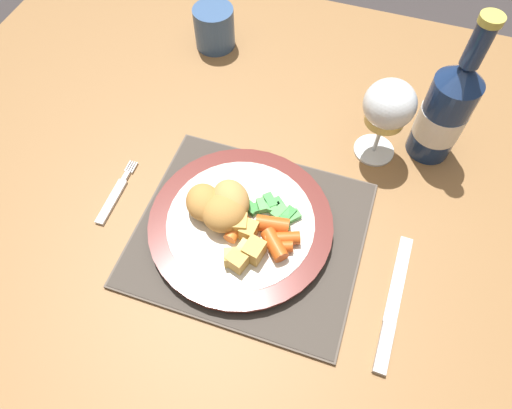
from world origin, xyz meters
TOP-DOWN VIEW (x-y plane):
  - ground_plane at (0.00, 0.00)m, footprint 6.00×6.00m
  - dining_table at (0.00, 0.00)m, footprint 1.28×0.98m
  - placemat at (0.02, -0.11)m, footprint 0.33×0.29m
  - dinner_plate at (0.00, -0.11)m, footprint 0.27×0.27m
  - breaded_croquettes at (-0.03, -0.10)m, footprint 0.12×0.11m
  - green_beans_pile at (0.04, -0.08)m, footprint 0.09×0.06m
  - glazed_carrots at (0.05, -0.12)m, footprint 0.10×0.07m
  - fork at (-0.21, -0.12)m, footprint 0.02×0.12m
  - table_knife at (0.24, -0.16)m, footprint 0.02×0.21m
  - wine_glass at (0.16, 0.11)m, footprint 0.08×0.08m
  - bottle at (0.25, 0.14)m, footprint 0.07×0.07m
  - roast_potatoes at (0.02, -0.15)m, footprint 0.07×0.08m
  - drinking_cup at (-0.19, 0.28)m, footprint 0.08×0.08m

SIDE VIEW (x-z plane):
  - ground_plane at x=0.00m, z-range 0.00..0.00m
  - dining_table at x=0.00m, z-range 0.28..1.02m
  - fork at x=-0.21m, z-range 0.74..0.75m
  - table_knife at x=0.24m, z-range 0.74..0.75m
  - placemat at x=0.02m, z-range 0.74..0.75m
  - dinner_plate at x=0.00m, z-range 0.75..0.77m
  - green_beans_pile at x=0.04m, z-range 0.76..0.78m
  - glazed_carrots at x=0.05m, z-range 0.76..0.79m
  - roast_potatoes at x=0.02m, z-range 0.76..0.79m
  - drinking_cup at x=-0.19m, z-range 0.74..0.82m
  - breaded_croquettes at x=-0.03m, z-range 0.76..0.81m
  - bottle at x=0.25m, z-range 0.70..0.96m
  - wine_glass at x=0.16m, z-range 0.77..0.92m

